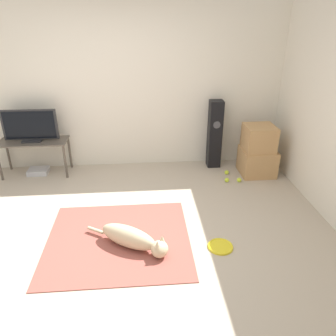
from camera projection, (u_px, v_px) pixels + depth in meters
The scene contains 14 objects.
ground_plane at pixel (112, 242), 3.61m from camera, with size 12.00×12.00×0.00m, color #B2A38E.
wall_back at pixel (115, 86), 4.95m from camera, with size 8.00×0.06×2.55m.
area_rug at pixel (119, 239), 3.64m from camera, with size 1.57×1.42×0.01m.
dog at pixel (133, 238), 3.46m from camera, with size 0.89×0.60×0.24m.
frisbee at pixel (220, 246), 3.52m from camera, with size 0.27×0.27×0.03m.
cardboard_box_lower at pixel (257, 161), 5.07m from camera, with size 0.50×0.49×0.40m.
cardboard_box_upper at pixel (259, 138), 4.89m from camera, with size 0.44×0.43×0.38m.
floor_speaker at pixel (215, 134), 5.18m from camera, with size 0.21×0.21×1.08m.
tv_stand at pixel (34, 145), 4.95m from camera, with size 1.01×0.43×0.54m.
tv at pixel (30, 126), 4.82m from camera, with size 0.79×0.20×0.48m.
tennis_ball_by_boxes at pixel (227, 180), 4.87m from camera, with size 0.07×0.07×0.07m.
tennis_ball_near_speaker at pixel (227, 172), 5.10m from camera, with size 0.07×0.07×0.07m.
tennis_ball_loose_on_carpet at pixel (239, 180), 4.87m from camera, with size 0.07×0.07×0.07m.
game_console at pixel (38, 171), 5.13m from camera, with size 0.30×0.24×0.08m.
Camera 1 is at (0.37, -2.95, 2.29)m, focal length 35.00 mm.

